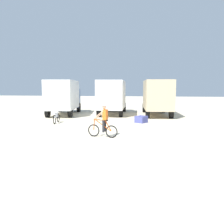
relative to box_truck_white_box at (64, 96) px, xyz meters
The scene contains 7 objects.
ground_plane 12.99m from the box_truck_white_box, 61.92° to the right, with size 120.00×120.00×0.00m, color beige.
box_truck_white_box is the anchor object (origin of this frame).
box_truck_avon_van 4.79m from the box_truck_white_box, 14.39° to the left, with size 2.71×6.86×3.35m.
box_truck_tan_camper 9.05m from the box_truck_white_box, ahead, with size 2.96×6.93×3.35m.
cyclist_orange_shirt 11.81m from the box_truck_white_box, 59.45° to the right, with size 1.71×0.56×1.82m.
bicycle_spare 5.92m from the box_truck_white_box, 75.53° to the right, with size 0.50×1.72×0.97m.
supply_crate 9.02m from the box_truck_white_box, 29.01° to the right, with size 0.74×0.80×0.52m, color #4C5199.
Camera 1 is at (2.49, -11.59, 2.72)m, focal length 39.14 mm.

